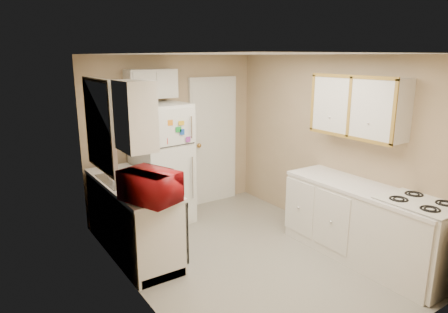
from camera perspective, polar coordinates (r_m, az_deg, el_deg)
floor at (r=5.06m, az=3.25°, el=-13.93°), size 3.80×3.80×0.00m
ceiling at (r=4.46m, az=3.69°, el=14.41°), size 3.80×3.80×0.00m
wall_left at (r=3.96m, az=-12.95°, el=-3.53°), size 3.80×3.80×0.00m
wall_right at (r=5.55m, az=15.05°, el=1.42°), size 3.80×3.80×0.00m
wall_back at (r=6.19m, az=-7.23°, el=3.08°), size 2.80×2.80×0.00m
wall_front at (r=3.38m, az=23.47°, el=-7.47°), size 2.80×2.80×0.00m
left_counter at (r=5.11m, az=-13.01°, el=-8.41°), size 0.60×1.80×0.90m
dishwasher at (r=4.69m, az=-6.99°, el=-9.72°), size 0.03×0.58×0.72m
sink at (r=5.10m, az=-13.87°, el=-3.59°), size 0.54×0.74×0.16m
microwave at (r=4.23m, az=-10.43°, el=-4.40°), size 0.67×0.52×0.40m
soap_bottle at (r=5.48m, az=-16.10°, el=-0.97°), size 0.10×0.10×0.17m
window_blinds at (r=4.85m, az=-17.27°, el=4.29°), size 0.10×0.98×1.08m
upper_cabinet_left at (r=4.08m, az=-12.57°, el=5.67°), size 0.30×0.45×0.70m
refrigerator at (r=5.80m, az=-8.88°, el=-1.08°), size 0.78×0.76×1.74m
cabinet_over_fridge at (r=5.79m, az=-10.39°, el=10.19°), size 0.70×0.30×0.40m
interior_door at (r=6.53m, az=-1.53°, el=2.16°), size 0.86×0.06×2.08m
right_counter at (r=5.07m, az=19.06°, el=-9.00°), size 0.60×2.00×0.90m
stove at (r=4.78m, az=25.79°, el=-10.91°), size 0.63×0.77×0.93m
upper_cabinet_right at (r=5.03m, az=18.64°, el=6.82°), size 0.30×1.20×0.70m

